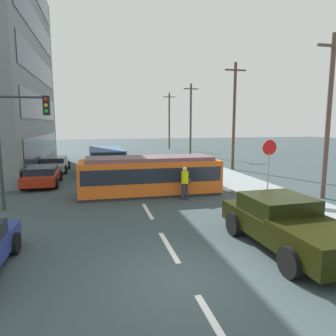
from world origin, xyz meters
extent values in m
plane|color=#364447|center=(0.00, 10.00, 0.00)|extent=(120.00, 120.00, 0.00)
cube|color=gray|center=(6.80, 6.00, 0.07)|extent=(3.20, 36.00, 0.14)
cube|color=silver|center=(0.00, -2.00, 0.01)|extent=(0.16, 2.40, 0.01)
cube|color=silver|center=(0.00, 2.00, 0.01)|extent=(0.16, 2.40, 0.01)
cube|color=silver|center=(0.00, 6.00, 0.01)|extent=(0.16, 2.40, 0.01)
cube|color=silver|center=(0.00, 15.23, 0.01)|extent=(0.16, 2.40, 0.01)
cube|color=silver|center=(0.00, 21.23, 0.01)|extent=(0.16, 2.40, 0.01)
cube|color=#2D3847|center=(-6.44, 20.44, 1.92)|extent=(0.06, 14.73, 1.92)
cube|color=#2D3847|center=(-6.44, 20.44, 5.12)|extent=(0.06, 14.73, 1.92)
cube|color=#2D3847|center=(-6.44, 20.44, 8.32)|extent=(0.06, 14.73, 1.92)
cube|color=#2D3847|center=(-6.44, 20.44, 11.52)|extent=(0.06, 14.73, 1.92)
cube|color=orange|center=(0.67, 9.23, 1.01)|extent=(7.50, 2.56, 1.71)
cube|color=#2D2D2D|center=(0.67, 9.23, 0.07)|extent=(7.35, 2.43, 0.15)
cube|color=#674C54|center=(0.67, 9.23, 1.96)|extent=(6.75, 2.18, 0.20)
cube|color=#1E232D|center=(0.67, 9.23, 1.21)|extent=(7.21, 2.60, 0.75)
cube|color=#314F7D|center=(-1.37, 17.26, 1.10)|extent=(2.67, 5.80, 1.60)
cube|color=black|center=(-1.28, 14.45, 1.34)|extent=(2.25, 0.19, 0.96)
cube|color=black|center=(-1.37, 17.26, 1.39)|extent=(2.68, 4.94, 0.64)
cylinder|color=black|center=(-1.31, 15.43, 0.45)|extent=(2.58, 0.97, 0.90)
cylinder|color=black|center=(-1.42, 19.09, 0.45)|extent=(2.58, 0.97, 0.90)
cylinder|color=#312D41|center=(2.07, 7.55, 0.42)|extent=(0.16, 0.16, 0.85)
cylinder|color=#312D41|center=(2.27, 7.55, 0.42)|extent=(0.16, 0.16, 0.85)
cylinder|color=yellow|center=(2.17, 7.55, 1.15)|extent=(0.36, 0.36, 0.60)
sphere|color=tan|center=(2.17, 7.55, 1.56)|extent=(0.22, 0.22, 0.22)
cube|color=brown|center=(2.39, 7.60, 0.95)|extent=(0.22, 0.18, 0.24)
cube|color=black|center=(3.48, 0.97, 0.68)|extent=(2.15, 5.06, 0.65)
cube|color=black|center=(3.47, 1.52, 1.27)|extent=(1.96, 1.96, 0.55)
cube|color=black|center=(3.53, -0.40, 1.06)|extent=(2.07, 2.31, 0.12)
cylinder|color=black|center=(2.44, 2.44, 0.40)|extent=(0.30, 0.81, 0.80)
cylinder|color=black|center=(4.44, 2.50, 0.40)|extent=(0.30, 0.81, 0.80)
cylinder|color=black|center=(2.53, -0.56, 0.40)|extent=(0.30, 0.81, 0.80)
cylinder|color=black|center=(-4.55, 2.54, 0.32)|extent=(0.23, 0.64, 0.64)
cube|color=maroon|center=(-5.47, 13.23, 0.52)|extent=(1.97, 4.53, 0.55)
cube|color=black|center=(-5.47, 13.08, 0.99)|extent=(1.78, 2.50, 0.40)
cylinder|color=black|center=(-6.44, 14.56, 0.32)|extent=(0.23, 0.64, 0.64)
cylinder|color=black|center=(-4.55, 14.60, 0.32)|extent=(0.23, 0.64, 0.64)
cylinder|color=black|center=(-6.38, 11.87, 0.32)|extent=(0.23, 0.64, 0.64)
cylinder|color=black|center=(-4.50, 11.90, 0.32)|extent=(0.23, 0.64, 0.64)
cube|color=silver|center=(-5.37, 18.73, 0.52)|extent=(1.84, 4.42, 0.55)
cube|color=black|center=(-5.38, 18.58, 0.99)|extent=(1.67, 2.44, 0.40)
cylinder|color=black|center=(-6.25, 20.06, 0.32)|extent=(0.23, 0.64, 0.64)
cylinder|color=black|center=(-4.47, 20.04, 0.32)|extent=(0.23, 0.64, 0.64)
cylinder|color=black|center=(-6.28, 17.42, 0.32)|extent=(0.23, 0.64, 0.64)
cylinder|color=black|center=(-4.50, 17.40, 0.32)|extent=(0.23, 0.64, 0.64)
cylinder|color=gray|center=(6.33, 6.74, 1.24)|extent=(0.07, 0.07, 2.20)
cylinder|color=red|center=(6.33, 6.74, 2.64)|extent=(0.76, 0.04, 0.76)
cylinder|color=#333333|center=(-6.20, 7.61, 2.58)|extent=(0.14, 0.14, 5.16)
cylinder|color=#333333|center=(-5.19, 7.61, 4.96)|extent=(2.02, 0.10, 0.10)
cube|color=black|center=(-4.18, 7.61, 4.61)|extent=(0.28, 0.24, 0.84)
sphere|color=red|center=(-4.18, 7.48, 4.86)|extent=(0.16, 0.16, 0.16)
sphere|color=gold|center=(-4.18, 7.48, 4.61)|extent=(0.16, 0.16, 0.16)
sphere|color=green|center=(-4.18, 7.48, 4.36)|extent=(0.16, 0.16, 0.16)
cylinder|color=brown|center=(9.22, 6.23, 4.07)|extent=(0.24, 0.24, 8.14)
cube|color=brown|center=(9.22, 6.23, 7.54)|extent=(1.80, 0.12, 0.12)
cylinder|color=brown|center=(9.03, 16.53, 4.35)|extent=(0.24, 0.24, 8.70)
cube|color=brown|center=(9.03, 16.53, 8.10)|extent=(1.80, 0.12, 0.12)
cylinder|color=#4D4C37|center=(8.95, 28.07, 4.23)|extent=(0.24, 0.24, 8.46)
cube|color=#4D4C37|center=(8.95, 28.07, 7.86)|extent=(1.80, 0.12, 0.12)
cylinder|color=#4D4838|center=(8.72, 37.98, 4.17)|extent=(0.24, 0.24, 8.34)
cube|color=#4D4838|center=(8.72, 37.98, 7.74)|extent=(1.80, 0.12, 0.12)
camera|label=1|loc=(-2.10, -6.78, 3.83)|focal=32.32mm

